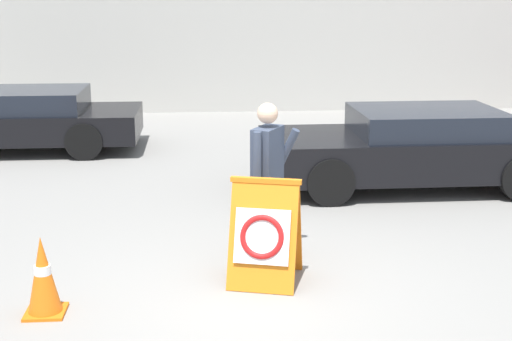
{
  "coord_description": "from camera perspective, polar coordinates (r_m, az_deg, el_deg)",
  "views": [
    {
      "loc": [
        -0.5,
        -6.64,
        2.95
      ],
      "look_at": [
        0.08,
        1.18,
        0.96
      ],
      "focal_mm": 50.0,
      "sensor_mm": 36.0,
      "label": 1
    }
  ],
  "objects": [
    {
      "name": "parked_car_rear_sedan",
      "position": [
        11.14,
        12.49,
        1.83
      ],
      "size": [
        4.53,
        1.98,
        1.21
      ],
      "rotation": [
        0.0,
        0.0,
        3.15
      ],
      "color": "black",
      "rests_on": "ground_plane"
    },
    {
      "name": "security_guard",
      "position": [
        7.89,
        0.94,
        -0.17
      ],
      "size": [
        0.59,
        0.59,
        1.77
      ],
      "rotation": [
        0.0,
        0.0,
        1.07
      ],
      "color": "#514C42",
      "rests_on": "ground_plane"
    },
    {
      "name": "barricade_sign",
      "position": [
        7.32,
        0.72,
        -4.9
      ],
      "size": [
        0.86,
        0.89,
        1.11
      ],
      "rotation": [
        0.0,
        0.0,
        -0.26
      ],
      "color": "orange",
      "rests_on": "ground_plane"
    },
    {
      "name": "perimeter_wall",
      "position": [
        17.86,
        -2.69,
        9.25
      ],
      "size": [
        36.0,
        0.3,
        3.25
      ],
      "color": "beige",
      "rests_on": "ground_plane"
    },
    {
      "name": "traffic_cone_mid",
      "position": [
        6.96,
        -16.68,
        -8.09
      ],
      "size": [
        0.37,
        0.37,
        0.76
      ],
      "color": "orange",
      "rests_on": "ground_plane"
    },
    {
      "name": "parked_car_front_coupe",
      "position": [
        14.18,
        -18.84,
        3.9
      ],
      "size": [
        4.81,
        2.02,
        1.16
      ],
      "rotation": [
        0.0,
        0.0,
        3.15
      ],
      "color": "black",
      "rests_on": "ground_plane"
    },
    {
      "name": "ground_plane",
      "position": [
        7.28,
        0.03,
        -9.67
      ],
      "size": [
        90.0,
        90.0,
        0.0
      ],
      "primitive_type": "plane",
      "color": "gray"
    }
  ]
}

